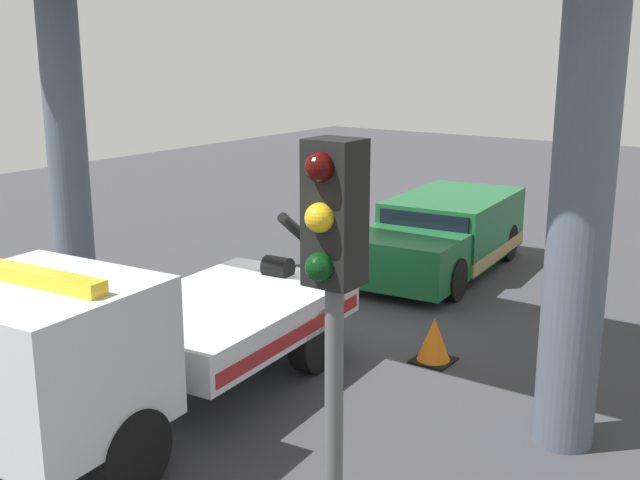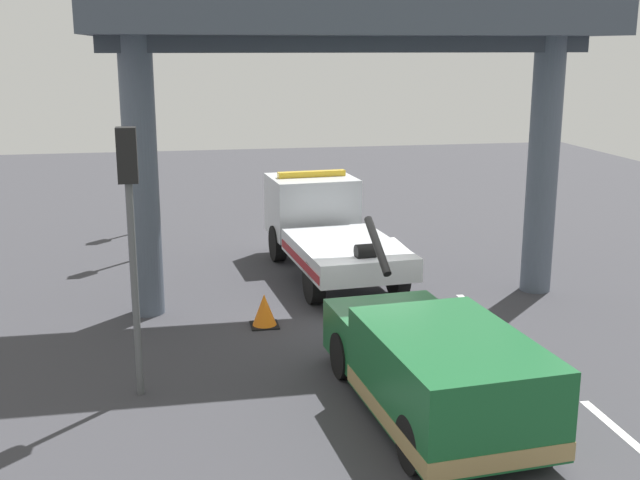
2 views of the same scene
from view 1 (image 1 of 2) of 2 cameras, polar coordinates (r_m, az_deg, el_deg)
The scene contains 7 objects.
ground_plane at distance 13.51m, azimuth -0.09°, elevation -6.96°, with size 60.00×40.00×0.10m, color #38383D.
lane_stripe_west at distance 19.71m, azimuth 3.59°, elevation -0.09°, with size 2.60×0.16×0.01m, color silver.
lane_stripe_mid at distance 15.12m, azimuth -8.48°, elevation -4.60°, with size 2.60×0.16×0.01m, color silver.
tow_truck_white at distance 10.14m, azimuth -13.50°, elevation -7.06°, with size 7.33×2.88×2.46m.
towed_van_green at distance 17.18m, azimuth 9.02°, elevation 0.33°, with size 5.36×2.60×1.58m.
traffic_light_far at distance 4.88m, azimuth 0.93°, elevation -6.12°, with size 0.39×0.32×4.25m.
traffic_cone_orange at distance 12.31m, azimuth 8.34°, elevation -7.32°, with size 0.60×0.60×0.71m.
Camera 1 is at (10.31, 7.29, 4.77)m, focal length 43.73 mm.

